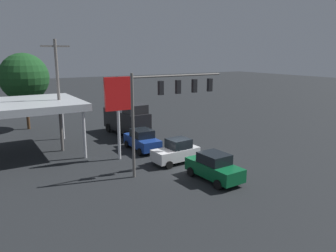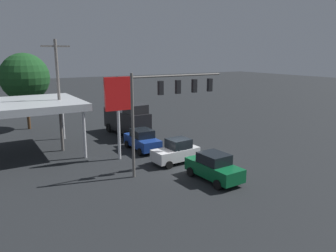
{
  "view_description": "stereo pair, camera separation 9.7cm",
  "coord_description": "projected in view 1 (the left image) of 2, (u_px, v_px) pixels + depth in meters",
  "views": [
    {
      "loc": [
        13.61,
        20.49,
        8.7
      ],
      "look_at": [
        0.0,
        -2.0,
        2.83
      ],
      "focal_mm": 35.0,
      "sensor_mm": 36.0,
      "label": 1
    },
    {
      "loc": [
        13.53,
        20.54,
        8.7
      ],
      "look_at": [
        0.0,
        -2.0,
        2.83
      ],
      "focal_mm": 35.0,
      "sensor_mm": 36.0,
      "label": 2
    }
  ],
  "objects": [
    {
      "name": "sedan_waiting",
      "position": [
        142.0,
        140.0,
        29.87
      ],
      "size": [
        2.11,
        4.43,
        1.93
      ],
      "rotation": [
        0.0,
        0.0,
        1.56
      ],
      "color": "navy",
      "rests_on": "ground"
    },
    {
      "name": "price_sign",
      "position": [
        118.0,
        99.0,
        26.42
      ],
      "size": [
        2.2,
        0.27,
        6.85
      ],
      "color": "silver",
      "rests_on": "ground"
    },
    {
      "name": "hatchback_crossing",
      "position": [
        176.0,
        151.0,
        26.38
      ],
      "size": [
        3.9,
        2.14,
        1.97
      ],
      "rotation": [
        0.0,
        0.0,
        0.06
      ],
      "color": "silver",
      "rests_on": "ground"
    },
    {
      "name": "utility_pole",
      "position": [
        59.0,
        94.0,
        28.7
      ],
      "size": [
        2.4,
        0.26,
        9.88
      ],
      "color": "slate",
      "rests_on": "ground"
    },
    {
      "name": "sedan_far",
      "position": [
        214.0,
        167.0,
        22.79
      ],
      "size": [
        2.22,
        4.48,
        1.93
      ],
      "rotation": [
        0.0,
        0.0,
        1.62
      ],
      "color": "#0C592D",
      "rests_on": "ground"
    },
    {
      "name": "ground_plane",
      "position": [
        181.0,
        166.0,
        25.88
      ],
      "size": [
        200.0,
        200.0,
        0.0
      ],
      "primitive_type": "plane",
      "color": "black"
    },
    {
      "name": "traffic_signal_assembly",
      "position": [
        170.0,
        96.0,
        23.83
      ],
      "size": [
        7.64,
        0.43,
        7.39
      ],
      "color": "slate",
      "rests_on": "ground"
    },
    {
      "name": "street_tree",
      "position": [
        24.0,
        77.0,
        37.11
      ],
      "size": [
        5.47,
        5.47,
        8.75
      ],
      "color": "#4C331E",
      "rests_on": "ground"
    },
    {
      "name": "gas_station_canopy",
      "position": [
        11.0,
        106.0,
        27.45
      ],
      "size": [
        11.2,
        8.64,
        4.67
      ],
      "color": "#B2B7BC",
      "rests_on": "ground"
    },
    {
      "name": "delivery_truck",
      "position": [
        127.0,
        120.0,
        35.22
      ],
      "size": [
        2.85,
        6.91,
        3.58
      ],
      "rotation": [
        0.0,
        0.0,
        1.62
      ],
      "color": "black",
      "rests_on": "ground"
    }
  ]
}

